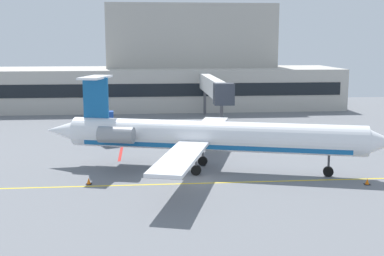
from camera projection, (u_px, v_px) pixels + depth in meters
name	position (u px, v px, depth m)	size (l,w,h in m)	color
ground	(195.00, 181.00, 43.49)	(120.00, 120.00, 0.11)	slate
terminal_building	(151.00, 71.00, 89.61)	(72.46, 16.17, 18.15)	#B7B2A8
jet_bridge_west	(214.00, 88.00, 70.88)	(2.40, 21.80, 6.68)	silver
regional_jet	(208.00, 136.00, 46.07)	(31.67, 25.60, 8.55)	white
baggage_tug	(116.00, 136.00, 58.25)	(4.44, 3.34, 1.95)	#1E4CB2
pushback_tractor	(105.00, 120.00, 69.36)	(3.41, 2.12, 2.24)	#1E4CB2
safety_cone_alpha	(89.00, 181.00, 42.21)	(0.47, 0.47, 0.55)	orange
safety_cone_bravo	(367.00, 182.00, 42.11)	(0.47, 0.47, 0.55)	orange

